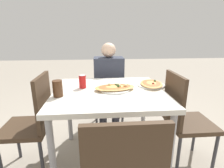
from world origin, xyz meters
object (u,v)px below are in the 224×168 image
person_seated (109,80)px  pizza_main (115,88)px  dining_table (109,99)px  soda_can (82,82)px  drink_glass (58,89)px  chair_side_right (183,116)px  chair_far_seated (108,89)px  pizza_second (151,84)px  chair_side_left (33,120)px

person_seated → pizza_main: bearing=91.3°
dining_table → soda_can: size_ratio=8.02×
dining_table → soda_can: soda_can is taller
drink_glass → person_seated: bearing=59.1°
chair_side_right → drink_glass: 1.16m
chair_far_seated → soda_can: size_ratio=7.35×
chair_far_seated → pizza_main: 0.82m
person_seated → pizza_second: 0.69m
dining_table → chair_side_right: (0.69, -0.10, -0.16)m
chair_side_right → pizza_main: bearing=-100.4°
soda_can → pizza_second: bearing=0.6°
chair_side_right → pizza_main: size_ratio=2.29×
pizza_second → soda_can: bearing=-179.4°
chair_side_right → soda_can: bearing=-102.1°
chair_side_left → soda_can: size_ratio=7.35×
dining_table → pizza_second: 0.45m
chair_far_seated → chair_side_right: bearing=126.0°
chair_side_left → pizza_second: bearing=-81.5°
dining_table → chair_side_left: 0.71m
chair_side_left → chair_side_right: size_ratio=1.00×
chair_side_right → soda_can: chair_side_right is taller
soda_can → pizza_second: size_ratio=0.35×
dining_table → soda_can: bearing=157.3°
chair_far_seated → pizza_second: (0.39, -0.68, 0.26)m
dining_table → person_seated: (0.04, 0.67, -0.00)m
chair_far_seated → soda_can: (-0.29, -0.69, 0.30)m
chair_side_left → chair_side_right: (1.37, -0.04, 0.00)m
chair_far_seated → person_seated: (-0.00, -0.12, 0.16)m
person_seated → pizza_main: person_seated is taller
pizza_second → chair_side_left: bearing=-171.5°
drink_glass → dining_table: bearing=14.9°
chair_side_left → chair_side_right: 1.37m
dining_table → chair_side_right: size_ratio=1.09×
person_seated → pizza_second: person_seated is taller
pizza_main → pizza_second: pizza_main is taller
person_seated → chair_side_left: bearing=45.1°
chair_far_seated → chair_side_left: bearing=49.4°
person_seated → chair_far_seated: bearing=-90.0°
dining_table → pizza_main: (0.06, 0.02, 0.10)m
chair_far_seated → drink_glass: 1.07m
soda_can → pizza_second: (0.67, 0.01, -0.04)m
chair_side_right → soda_can: 1.00m
pizza_main → chair_side_left: bearing=-174.3°
chair_far_seated → pizza_second: size_ratio=2.58×
chair_far_seated → chair_side_right: size_ratio=1.00×
dining_table → pizza_second: pizza_second is taller
soda_can → chair_side_right: bearing=-12.1°
chair_far_seated → dining_table: bearing=87.1°
dining_table → drink_glass: size_ratio=7.36×
chair_side_right → pizza_second: chair_side_right is taller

